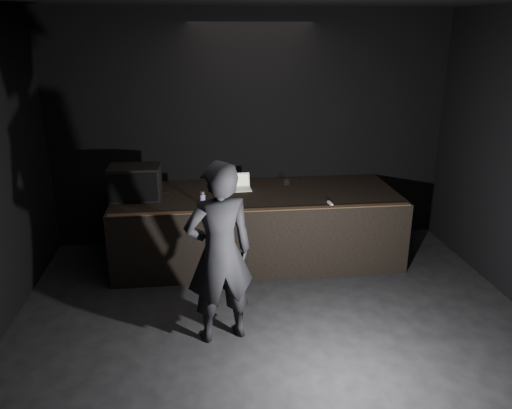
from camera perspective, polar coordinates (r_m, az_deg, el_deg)
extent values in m
plane|color=black|center=(5.12, 3.82, -19.07)|extent=(7.00, 7.00, 0.00)
cube|color=black|center=(7.62, -0.59, 8.45)|extent=(6.00, 0.10, 3.50)
cube|color=black|center=(7.23, 0.09, -2.47)|extent=(4.00, 1.50, 1.00)
cube|color=brown|center=(6.40, 0.82, -0.58)|extent=(3.92, 0.10, 0.01)
cube|color=black|center=(6.98, -13.64, 2.48)|extent=(0.68, 0.48, 0.45)
cube|color=black|center=(6.74, -13.88, 1.88)|extent=(0.64, 0.02, 0.39)
cylinder|color=black|center=(7.18, -13.41, 1.13)|extent=(0.90, 0.05, 0.02)
cube|color=white|center=(7.21, -1.81, 1.72)|extent=(0.32, 0.23, 0.02)
cube|color=silver|center=(7.20, -1.81, 1.79)|extent=(0.27, 0.14, 0.00)
cube|color=white|center=(7.31, -1.96, 2.84)|extent=(0.31, 0.08, 0.20)
cube|color=#B3C83B|center=(7.30, -1.95, 2.82)|extent=(0.28, 0.06, 0.16)
cylinder|color=silver|center=(6.63, -6.13, 0.75)|extent=(0.07, 0.07, 0.17)
cylinder|color=navy|center=(6.62, -6.13, 0.80)|extent=(0.07, 0.07, 0.08)
cylinder|color=#A31A0F|center=(6.64, -6.12, 0.44)|extent=(0.07, 0.07, 0.01)
cylinder|color=white|center=(7.38, 3.51, 2.48)|extent=(0.09, 0.09, 0.11)
cube|color=silver|center=(6.68, 8.46, 0.14)|extent=(0.05, 0.15, 0.03)
imported|color=black|center=(5.20, -4.20, -5.60)|extent=(0.82, 0.63, 1.99)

